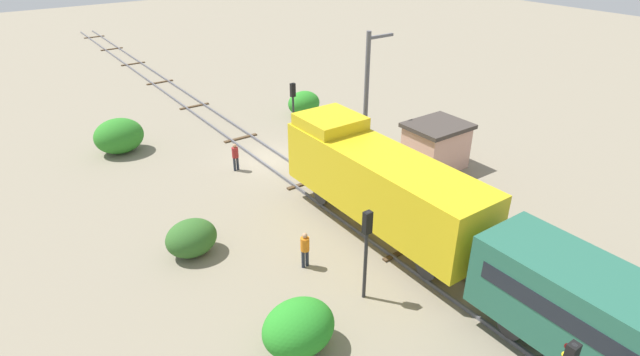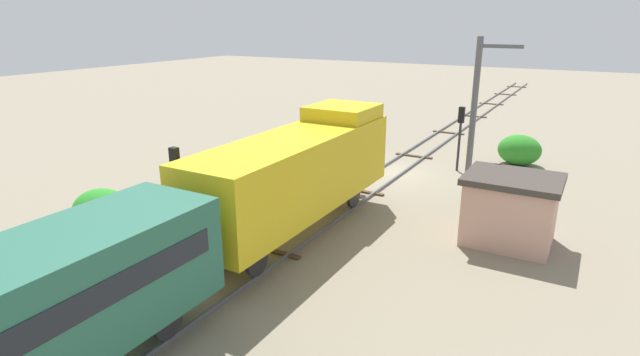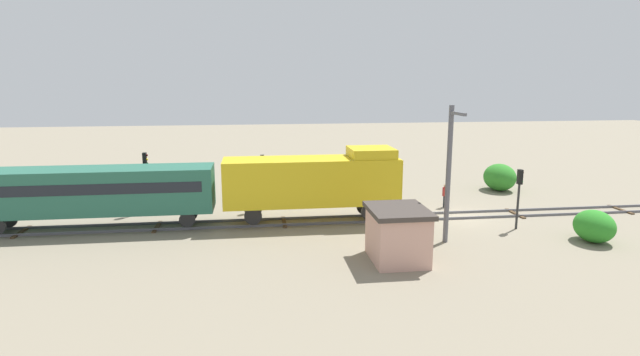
{
  "view_description": "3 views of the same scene",
  "coord_description": "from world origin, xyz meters",
  "px_view_note": "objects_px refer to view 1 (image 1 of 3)",
  "views": [
    {
      "loc": [
        13.66,
        24.57,
        13.31
      ],
      "look_at": [
        1.09,
        6.88,
        1.95
      ],
      "focal_mm": 28.0,
      "sensor_mm": 36.0,
      "label": 1
    },
    {
      "loc": [
        -9.99,
        25.83,
        8.39
      ],
      "look_at": [
        -0.09,
        8.4,
        2.0
      ],
      "focal_mm": 28.0,
      "sensor_mm": 36.0,
      "label": 2
    },
    {
      "loc": [
        -30.88,
        13.63,
        9.08
      ],
      "look_at": [
        1.32,
        9.34,
        2.61
      ],
      "focal_mm": 28.0,
      "sensor_mm": 36.0,
      "label": 3
    }
  ],
  "objects_px": {
    "traffic_signal_near": "(293,100)",
    "traffic_signal_mid": "(366,239)",
    "worker_by_signal": "(305,247)",
    "relay_hut": "(436,145)",
    "locomotive": "(378,180)",
    "catenary_mast": "(367,93)",
    "worker_near_track": "(235,155)"
  },
  "relations": [
    {
      "from": "worker_near_track",
      "to": "catenary_mast",
      "type": "relative_size",
      "value": 0.22
    },
    {
      "from": "traffic_signal_mid",
      "to": "worker_by_signal",
      "type": "xyz_separation_m",
      "value": [
        0.8,
        -2.94,
        -1.74
      ]
    },
    {
      "from": "worker_near_track",
      "to": "worker_by_signal",
      "type": "distance_m",
      "value": 10.15
    },
    {
      "from": "traffic_signal_mid",
      "to": "relay_hut",
      "type": "height_order",
      "value": "traffic_signal_mid"
    },
    {
      "from": "traffic_signal_near",
      "to": "relay_hut",
      "type": "distance_m",
      "value": 9.89
    },
    {
      "from": "relay_hut",
      "to": "traffic_signal_near",
      "type": "bearing_deg",
      "value": -64.03
    },
    {
      "from": "locomotive",
      "to": "worker_near_track",
      "type": "bearing_deg",
      "value": -76.12
    },
    {
      "from": "traffic_signal_mid",
      "to": "traffic_signal_near",
      "type": "bearing_deg",
      "value": -113.26
    },
    {
      "from": "traffic_signal_near",
      "to": "catenary_mast",
      "type": "distance_m",
      "value": 5.8
    },
    {
      "from": "relay_hut",
      "to": "worker_near_track",
      "type": "bearing_deg",
      "value": -32.88
    },
    {
      "from": "traffic_signal_near",
      "to": "relay_hut",
      "type": "xyz_separation_m",
      "value": [
        -4.3,
        8.83,
        -1.21
      ]
    },
    {
      "from": "traffic_signal_near",
      "to": "worker_by_signal",
      "type": "height_order",
      "value": "traffic_signal_near"
    },
    {
      "from": "traffic_signal_near",
      "to": "catenary_mast",
      "type": "relative_size",
      "value": 0.48
    },
    {
      "from": "locomotive",
      "to": "traffic_signal_mid",
      "type": "distance_m",
      "value": 4.68
    },
    {
      "from": "traffic_signal_near",
      "to": "worker_by_signal",
      "type": "distance_m",
      "value": 14.55
    },
    {
      "from": "catenary_mast",
      "to": "relay_hut",
      "type": "bearing_deg",
      "value": 124.5
    },
    {
      "from": "locomotive",
      "to": "relay_hut",
      "type": "xyz_separation_m",
      "value": [
        -7.5,
        -3.31,
        -1.38
      ]
    },
    {
      "from": "worker_near_track",
      "to": "catenary_mast",
      "type": "distance_m",
      "value": 8.57
    },
    {
      "from": "traffic_signal_mid",
      "to": "worker_near_track",
      "type": "distance_m",
      "value": 13.08
    },
    {
      "from": "traffic_signal_near",
      "to": "traffic_signal_mid",
      "type": "xyz_separation_m",
      "value": [
        6.6,
        15.36,
        0.14
      ]
    },
    {
      "from": "locomotive",
      "to": "traffic_signal_mid",
      "type": "xyz_separation_m",
      "value": [
        3.4,
        3.22,
        -0.03
      ]
    },
    {
      "from": "worker_by_signal",
      "to": "relay_hut",
      "type": "relative_size",
      "value": 0.49
    },
    {
      "from": "worker_near_track",
      "to": "relay_hut",
      "type": "height_order",
      "value": "relay_hut"
    },
    {
      "from": "relay_hut",
      "to": "catenary_mast",
      "type": "bearing_deg",
      "value": -55.5
    },
    {
      "from": "locomotive",
      "to": "worker_by_signal",
      "type": "height_order",
      "value": "locomotive"
    },
    {
      "from": "catenary_mast",
      "to": "relay_hut",
      "type": "height_order",
      "value": "catenary_mast"
    },
    {
      "from": "traffic_signal_near",
      "to": "catenary_mast",
      "type": "xyz_separation_m",
      "value": [
        -1.86,
        5.28,
        1.5
      ]
    },
    {
      "from": "locomotive",
      "to": "worker_near_track",
      "type": "relative_size",
      "value": 6.82
    },
    {
      "from": "traffic_signal_mid",
      "to": "worker_by_signal",
      "type": "height_order",
      "value": "traffic_signal_mid"
    },
    {
      "from": "relay_hut",
      "to": "worker_by_signal",
      "type": "bearing_deg",
      "value": 17.07
    },
    {
      "from": "traffic_signal_near",
      "to": "traffic_signal_mid",
      "type": "relative_size",
      "value": 0.95
    },
    {
      "from": "traffic_signal_near",
      "to": "worker_by_signal",
      "type": "relative_size",
      "value": 2.19
    }
  ]
}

